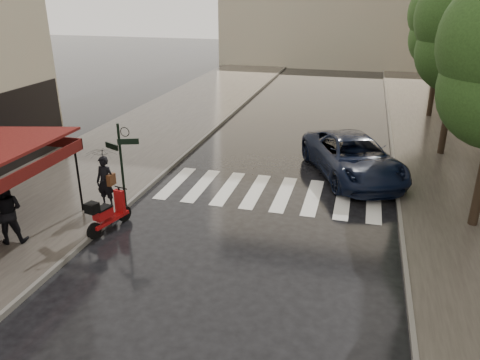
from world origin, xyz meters
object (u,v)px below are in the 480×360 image
at_px(parked_car, 353,157).
at_px(pedestrian_with_umbrella, 103,160).
at_px(scooter, 107,214).
at_px(pedestrian_terrace, 6,211).

bearing_deg(parked_car, pedestrian_with_umbrella, -170.32).
height_order(scooter, parked_car, parked_car).
bearing_deg(scooter, pedestrian_terrace, -131.99).
xyz_separation_m(pedestrian_with_umbrella, parked_car, (7.77, 5.23, -0.98)).
bearing_deg(pedestrian_with_umbrella, scooter, -53.66).
xyz_separation_m(pedestrian_with_umbrella, pedestrian_terrace, (-1.48, -2.83, -0.71)).
height_order(pedestrian_with_umbrella, pedestrian_terrace, pedestrian_with_umbrella).
xyz_separation_m(pedestrian_terrace, parked_car, (9.25, 8.06, -0.27)).
distance_m(pedestrian_with_umbrella, parked_car, 9.42).
bearing_deg(parked_car, pedestrian_terrace, -163.19).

